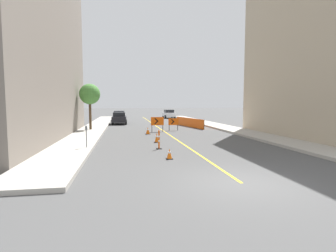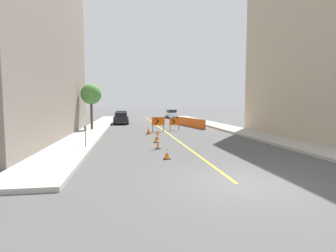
# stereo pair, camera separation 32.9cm
# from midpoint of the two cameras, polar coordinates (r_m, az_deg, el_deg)

# --- Properties ---
(ground_plane) EXTENTS (300.00, 300.00, 0.00)m
(ground_plane) POSITION_cam_midpoint_polar(r_m,az_deg,el_deg) (9.45, 14.79, -11.96)
(ground_plane) COLOR #4C4C4C
(lane_stripe) EXTENTS (0.12, 44.90, 0.01)m
(lane_stripe) POSITION_cam_midpoint_polar(r_m,az_deg,el_deg) (31.01, -2.70, -0.12)
(lane_stripe) COLOR gold
(lane_stripe) RESTS_ON ground_plane
(sidewalk_left) EXTENTS (2.58, 44.90, 0.18)m
(sidewalk_left) POSITION_cam_midpoint_polar(r_m,az_deg,el_deg) (30.94, -15.72, -0.15)
(sidewalk_left) COLOR #ADA89E
(sidewalk_left) RESTS_ON ground_plane
(sidewalk_right) EXTENTS (2.58, 44.90, 0.18)m
(sidewalk_right) POSITION_cam_midpoint_polar(r_m,az_deg,el_deg) (32.62, 9.63, 0.21)
(sidewalk_right) COLOR #ADA89E
(sidewalk_right) RESTS_ON ground_plane
(building_facade_left) EXTENTS (6.00, 20.11, 15.58)m
(building_facade_left) POSITION_cam_midpoint_polar(r_m,az_deg,el_deg) (22.72, -30.25, 17.15)
(building_facade_left) COLOR slate
(building_facade_left) RESTS_ON ground_plane
(building_facade_right) EXTENTS (6.00, 14.76, 15.89)m
(building_facade_right) POSITION_cam_midpoint_polar(r_m,az_deg,el_deg) (24.12, 30.83, 16.74)
(building_facade_right) COLOR tan
(building_facade_right) RESTS_ON ground_plane
(traffic_cone_nearest) EXTENTS (0.33, 0.33, 0.53)m
(traffic_cone_nearest) POSITION_cam_midpoint_polar(r_m,az_deg,el_deg) (12.90, -0.42, -6.08)
(traffic_cone_nearest) COLOR black
(traffic_cone_nearest) RESTS_ON ground_plane
(traffic_cone_second) EXTENTS (0.34, 0.34, 0.69)m
(traffic_cone_second) POSITION_cam_midpoint_polar(r_m,az_deg,el_deg) (18.37, -2.99, -2.54)
(traffic_cone_second) COLOR black
(traffic_cone_second) RESTS_ON ground_plane
(traffic_cone_third) EXTENTS (0.42, 0.42, 0.66)m
(traffic_cone_third) POSITION_cam_midpoint_polar(r_m,az_deg,el_deg) (23.40, -4.82, -0.98)
(traffic_cone_third) COLOR black
(traffic_cone_third) RESTS_ON ground_plane
(delineator_post_front) EXTENTS (0.31, 0.31, 1.13)m
(delineator_post_front) POSITION_cam_midpoint_polar(r_m,az_deg,el_deg) (15.70, -2.58, -3.27)
(delineator_post_front) COLOR black
(delineator_post_front) RESTS_ON ground_plane
(arrow_barricade_primary) EXTENTS (1.24, 0.11, 1.43)m
(arrow_barricade_primary) POSITION_cam_midpoint_polar(r_m,az_deg,el_deg) (25.14, -2.72, 0.96)
(arrow_barricade_primary) COLOR #EF560C
(arrow_barricade_primary) RESTS_ON ground_plane
(arrow_barricade_secondary) EXTENTS (1.03, 0.11, 1.23)m
(arrow_barricade_secondary) POSITION_cam_midpoint_polar(r_m,az_deg,el_deg) (26.40, 0.83, 0.85)
(arrow_barricade_secondary) COLOR #EF560C
(arrow_barricade_secondary) RESTS_ON ground_plane
(safety_mesh_fence) EXTENTS (1.41, 7.43, 1.04)m
(safety_mesh_fence) POSITION_cam_midpoint_polar(r_m,az_deg,el_deg) (30.75, 4.28, 0.79)
(safety_mesh_fence) COLOR #EF560C
(safety_mesh_fence) RESTS_ON ground_plane
(parked_car_curb_near) EXTENTS (1.95, 4.34, 1.59)m
(parked_car_curb_near) POSITION_cam_midpoint_polar(r_m,az_deg,el_deg) (35.37, -10.81, 1.71)
(parked_car_curb_near) COLOR black
(parked_car_curb_near) RESTS_ON ground_plane
(parked_car_curb_mid) EXTENTS (2.00, 4.38, 1.59)m
(parked_car_curb_mid) POSITION_cam_midpoint_polar(r_m,az_deg,el_deg) (42.11, -10.75, 2.21)
(parked_car_curb_mid) COLOR #B7B7BC
(parked_car_curb_mid) RESTS_ON ground_plane
(parked_car_curb_far) EXTENTS (2.04, 4.40, 1.59)m
(parked_car_curb_far) POSITION_cam_midpoint_polar(r_m,az_deg,el_deg) (49.01, -0.01, 2.66)
(parked_car_curb_far) COLOR silver
(parked_car_curb_far) RESTS_ON ground_plane
(parking_meter_near_curb) EXTENTS (0.12, 0.11, 1.27)m
(parking_meter_near_curb) POSITION_cam_midpoint_polar(r_m,az_deg,el_deg) (15.94, -17.93, -1.23)
(parking_meter_near_curb) COLOR #4C4C51
(parking_meter_near_curb) RESTS_ON sidewalk_left
(street_tree_left_near) EXTENTS (2.01, 2.01, 4.47)m
(street_tree_left_near) POSITION_cam_midpoint_polar(r_m,az_deg,el_deg) (27.01, -17.01, 6.58)
(street_tree_left_near) COLOR #4C3823
(street_tree_left_near) RESTS_ON sidewalk_left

